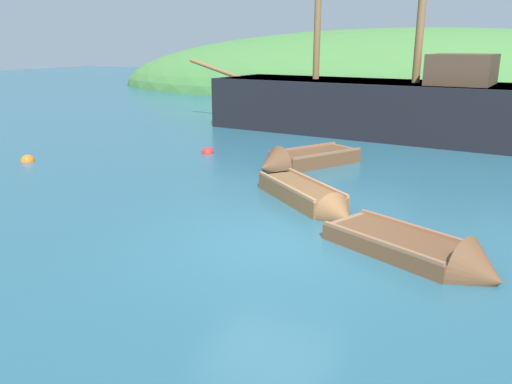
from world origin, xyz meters
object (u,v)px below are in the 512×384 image
rowboat_near_dock (426,256)px  buoy_red (208,153)px  rowboat_center (310,200)px  buoy_orange (28,161)px  sailing_ship (369,113)px  rowboat_far (301,162)px

rowboat_near_dock → buoy_red: bearing=167.0°
rowboat_near_dock → rowboat_center: bearing=168.3°
buoy_red → buoy_orange: (-4.57, -3.55, 0.00)m
sailing_ship → rowboat_far: bearing=92.2°
sailing_ship → rowboat_near_dock: bearing=113.4°
rowboat_far → rowboat_near_dock: bearing=68.1°
rowboat_center → buoy_orange: bearing=-142.7°
buoy_red → rowboat_near_dock: bearing=-38.0°
sailing_ship → rowboat_far: 6.91m
sailing_ship → buoy_orange: size_ratio=36.48×
sailing_ship → rowboat_near_dock: size_ratio=4.65×
sailing_ship → buoy_red: size_ratio=37.13×
rowboat_center → rowboat_far: bearing=153.7°
rowboat_far → buoy_red: (-3.58, 0.48, -0.15)m
rowboat_near_dock → sailing_ship: bearing=132.4°
buoy_red → rowboat_far: bearing=-7.7°
sailing_ship → rowboat_near_dock: (3.95, -12.60, -0.75)m
rowboat_far → buoy_orange: rowboat_far is taller
rowboat_center → rowboat_far: 3.94m
buoy_red → buoy_orange: buoy_orange is taller
sailing_ship → rowboat_near_dock: 13.23m
buoy_orange → rowboat_near_dock: bearing=-12.1°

